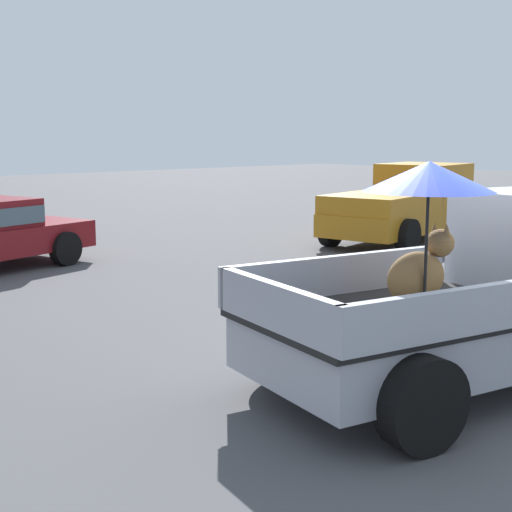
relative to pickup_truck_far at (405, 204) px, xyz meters
name	(u,v)px	position (x,y,z in m)	size (l,w,h in m)	color
ground_plane	(481,380)	(-7.63, -6.77, -0.87)	(80.00, 80.00, 0.00)	#4C4C4F
pickup_truck_far	(405,204)	(0.00, 0.00, 0.00)	(5.06, 2.90, 1.80)	black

